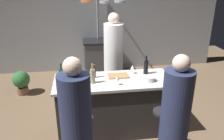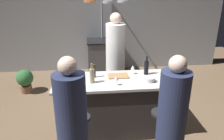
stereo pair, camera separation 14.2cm
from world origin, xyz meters
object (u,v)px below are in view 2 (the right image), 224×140
Objects in this scene: bar_stool_right at (159,131)px; guest_left at (72,131)px; wine_bottle_dark at (146,67)px; stove_range at (103,57)px; pepper_mill at (94,71)px; mixing_bowl_steel at (150,79)px; chef at (115,61)px; wine_glass_by_chef at (116,78)px; cutting_board at (118,76)px; potted_plant at (25,80)px; wine_glass_near_left_guest at (133,68)px; bar_stool_left at (81,136)px; mixing_bowl_blue at (72,79)px; wine_bottle_white at (92,75)px; wine_bottle_green at (61,76)px; guest_right at (171,125)px.

guest_left is at bearing -160.78° from bar_stool_right.
guest_left is 1.65m from wine_bottle_dark.
stove_range is at bearing 103.59° from wine_bottle_dark.
pepper_mill reaches higher than mixing_bowl_steel.
chef is 12.04× the size of wine_glass_by_chef.
cutting_board reaches higher than bar_stool_right.
stove_range reaches higher than potted_plant.
wine_glass_by_chef is at bearing -96.03° from chef.
pepper_mill is 0.62m from wine_glass_near_left_guest.
mixing_bowl_blue is at bearing 101.44° from bar_stool_left.
wine_bottle_white is (0.24, 0.95, 0.26)m from guest_left.
wine_glass_near_left_guest is (0.34, -2.25, 0.56)m from stove_range.
mixing_bowl_blue is (1.13, -1.50, 0.63)m from potted_plant.
pepper_mill is at bearing -43.46° from potted_plant.
bar_stool_left is 3.24× the size of pepper_mill.
wine_bottle_green reaches higher than mixing_bowl_blue.
pepper_mill is at bearing 133.66° from wine_glass_by_chef.
wine_bottle_dark is at bearing 6.55° from mixing_bowl_blue.
potted_plant is 2.58m from wine_glass_near_left_guest.
bar_stool_right and bar_stool_left have the same top height.
guest_left reaches higher than wine_bottle_green.
mixing_bowl_steel is (1.10, 0.90, 0.18)m from guest_left.
potted_plant is (-1.91, 0.48, -0.52)m from chef.
guest_left is at bearing -99.20° from stove_range.
wine_bottle_dark reaches higher than wine_bottle_white.
guest_right is 4.99× the size of cutting_board.
wine_glass_near_left_guest is (-0.21, 0.03, -0.01)m from wine_bottle_dark.
cutting_board is (1.85, -1.41, 0.61)m from potted_plant.
guest_right reaches higher than wine_glass_by_chef.
mixing_bowl_blue is (-0.65, 0.22, -0.07)m from wine_glass_by_chef.
bar_stool_left is at bearing -135.44° from wine_glass_near_left_guest.
guest_right is 1.44m from pepper_mill.
chef is 1.78m from bar_stool_right.
guest_left is at bearing -140.73° from mixing_bowl_steel.
guest_left reaches higher than cutting_board.
mixing_bowl_steel reaches higher than potted_plant.
mixing_bowl_blue is at bearing -52.87° from potted_plant.
bar_stool_right is at bearing 0.00° from bar_stool_left.
cutting_board is at bearing -162.94° from wine_glass_near_left_guest.
wine_bottle_green is at bearing 145.08° from guest_right.
chef reaches higher than wine_bottle_dark.
mixing_bowl_blue is at bearing 139.19° from guest_right.
cutting_board is 1.76× the size of mixing_bowl_blue.
wine_bottle_white is at bearing 176.81° from mixing_bowl_steel.
guest_left is 5.34× the size of wine_bottle_dark.
wine_glass_by_chef is (0.35, -0.12, -0.01)m from wine_bottle_white.
wine_bottle_white reaches higher than wine_glass_near_left_guest.
guest_right is at bearing -90.38° from bar_stool_right.
guest_left reaches higher than wine_glass_near_left_guest.
guest_left is 4.96× the size of wine_bottle_green.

